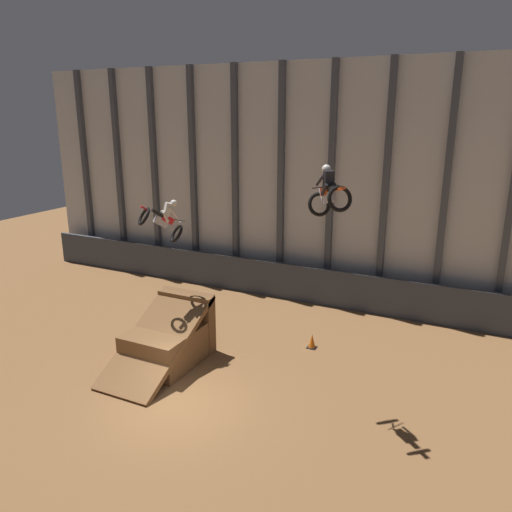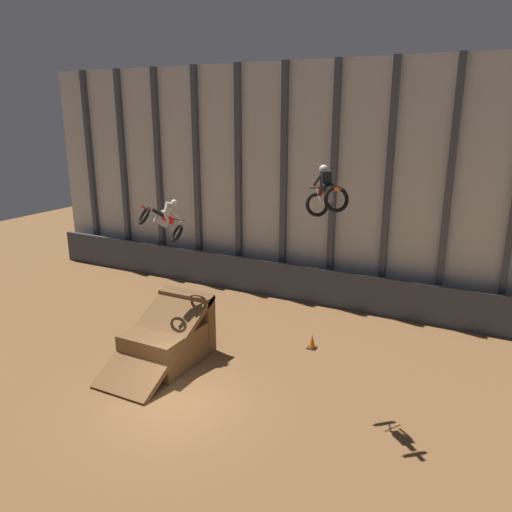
# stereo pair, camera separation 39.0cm
# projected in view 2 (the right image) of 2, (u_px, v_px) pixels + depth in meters

# --- Properties ---
(ground_plane) EXTENTS (60.00, 60.00, 0.00)m
(ground_plane) POSITION_uv_depth(u_px,v_px,m) (175.00, 405.00, 15.91)
(ground_plane) COLOR brown
(arena_back_wall) EXTENTS (32.00, 0.40, 11.30)m
(arena_back_wall) POSITION_uv_depth(u_px,v_px,m) (309.00, 185.00, 23.91)
(arena_back_wall) COLOR silver
(arena_back_wall) RESTS_ON ground_plane
(lower_barrier) EXTENTS (31.36, 0.20, 1.81)m
(lower_barrier) POSITION_uv_depth(u_px,v_px,m) (300.00, 283.00, 24.50)
(lower_barrier) COLOR #383D47
(lower_barrier) RESTS_ON ground_plane
(dirt_ramp) EXTENTS (2.32, 4.45, 2.45)m
(dirt_ramp) POSITION_uv_depth(u_px,v_px,m) (170.00, 338.00, 18.70)
(dirt_ramp) COLOR brown
(dirt_ramp) RESTS_ON ground_plane
(rider_bike_left_air) EXTENTS (1.62, 1.75, 1.67)m
(rider_bike_left_air) POSITION_uv_depth(u_px,v_px,m) (164.00, 219.00, 18.37)
(rider_bike_left_air) COLOR black
(rider_bike_right_air) EXTENTS (1.66, 1.71, 1.62)m
(rider_bike_right_air) POSITION_uv_depth(u_px,v_px,m) (326.00, 194.00, 14.18)
(rider_bike_right_air) COLOR black
(traffic_cone_near_ramp) EXTENTS (0.36, 0.36, 0.58)m
(traffic_cone_near_ramp) POSITION_uv_depth(u_px,v_px,m) (312.00, 342.00, 19.68)
(traffic_cone_near_ramp) COLOR black
(traffic_cone_near_ramp) RESTS_ON ground_plane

